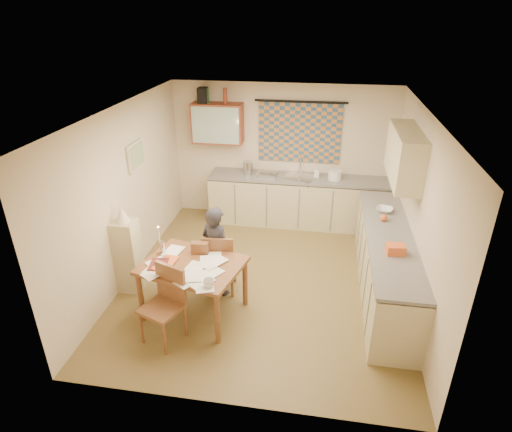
% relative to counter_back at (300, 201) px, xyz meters
% --- Properties ---
extents(floor, '(4.00, 4.50, 0.02)m').
position_rel_counter_back_xyz_m(floor, '(-0.38, -1.95, -0.46)').
color(floor, brown).
rests_on(floor, ground).
extents(ceiling, '(4.00, 4.50, 0.02)m').
position_rel_counter_back_xyz_m(ceiling, '(-0.38, -1.95, 2.06)').
color(ceiling, white).
rests_on(ceiling, floor).
extents(wall_back, '(4.00, 0.02, 2.50)m').
position_rel_counter_back_xyz_m(wall_back, '(-0.38, 0.31, 0.80)').
color(wall_back, beige).
rests_on(wall_back, floor).
extents(wall_front, '(4.00, 0.02, 2.50)m').
position_rel_counter_back_xyz_m(wall_front, '(-0.38, -4.21, 0.80)').
color(wall_front, beige).
rests_on(wall_front, floor).
extents(wall_left, '(0.02, 4.50, 2.50)m').
position_rel_counter_back_xyz_m(wall_left, '(-2.39, -1.95, 0.80)').
color(wall_left, beige).
rests_on(wall_left, floor).
extents(wall_right, '(0.02, 4.50, 2.50)m').
position_rel_counter_back_xyz_m(wall_right, '(1.63, -1.95, 0.80)').
color(wall_right, beige).
rests_on(wall_right, floor).
extents(window_blind, '(1.45, 0.03, 1.05)m').
position_rel_counter_back_xyz_m(window_blind, '(-0.08, 0.27, 1.20)').
color(window_blind, '#2D516F').
rests_on(window_blind, wall_back).
extents(curtain_rod, '(1.60, 0.04, 0.04)m').
position_rel_counter_back_xyz_m(curtain_rod, '(-0.08, 0.25, 1.75)').
color(curtain_rod, black).
rests_on(curtain_rod, wall_back).
extents(wall_cabinet, '(0.90, 0.34, 0.70)m').
position_rel_counter_back_xyz_m(wall_cabinet, '(-1.53, 0.13, 1.35)').
color(wall_cabinet, maroon).
rests_on(wall_cabinet, wall_back).
extents(wall_cabinet_glass, '(0.84, 0.02, 0.64)m').
position_rel_counter_back_xyz_m(wall_cabinet_glass, '(-1.53, -0.04, 1.35)').
color(wall_cabinet_glass, '#99B2A5').
rests_on(wall_cabinet_glass, wall_back).
extents(upper_cabinet_right, '(0.34, 1.30, 0.70)m').
position_rel_counter_back_xyz_m(upper_cabinet_right, '(1.45, -1.40, 1.40)').
color(upper_cabinet_right, tan).
rests_on(upper_cabinet_right, wall_right).
extents(framed_print, '(0.04, 0.50, 0.40)m').
position_rel_counter_back_xyz_m(framed_print, '(-2.35, -1.55, 1.25)').
color(framed_print, beige).
rests_on(framed_print, wall_left).
extents(print_canvas, '(0.01, 0.42, 0.32)m').
position_rel_counter_back_xyz_m(print_canvas, '(-2.33, -1.55, 1.25)').
color(print_canvas, beige).
rests_on(print_canvas, wall_left).
extents(counter_back, '(3.30, 0.62, 0.92)m').
position_rel_counter_back_xyz_m(counter_back, '(0.00, 0.00, 0.00)').
color(counter_back, tan).
rests_on(counter_back, floor).
extents(counter_right, '(0.62, 2.95, 0.92)m').
position_rel_counter_back_xyz_m(counter_right, '(1.32, -1.94, -0.00)').
color(counter_right, tan).
rests_on(counter_right, floor).
extents(stove, '(0.55, 0.55, 0.86)m').
position_rel_counter_back_xyz_m(stove, '(1.32, -2.73, -0.02)').
color(stove, white).
rests_on(stove, floor).
extents(sink, '(0.67, 0.61, 0.10)m').
position_rel_counter_back_xyz_m(sink, '(-0.03, -0.00, 0.43)').
color(sink, silver).
rests_on(sink, counter_back).
extents(tap, '(0.03, 0.03, 0.28)m').
position_rel_counter_back_xyz_m(tap, '(-0.04, 0.18, 0.61)').
color(tap, silver).
rests_on(tap, counter_back).
extents(dish_rack, '(0.38, 0.34, 0.06)m').
position_rel_counter_back_xyz_m(dish_rack, '(-0.61, 0.00, 0.50)').
color(dish_rack, silver).
rests_on(dish_rack, counter_back).
extents(kettle, '(0.20, 0.20, 0.24)m').
position_rel_counter_back_xyz_m(kettle, '(-0.96, 0.00, 0.59)').
color(kettle, silver).
rests_on(kettle, counter_back).
extents(mixing_bowl, '(0.25, 0.25, 0.16)m').
position_rel_counter_back_xyz_m(mixing_bowl, '(0.59, 0.00, 0.55)').
color(mixing_bowl, white).
rests_on(mixing_bowl, counter_back).
extents(soap_bottle, '(0.10, 0.10, 0.19)m').
position_rel_counter_back_xyz_m(soap_bottle, '(0.27, 0.05, 0.56)').
color(soap_bottle, white).
rests_on(soap_bottle, counter_back).
extents(bowl, '(0.36, 0.36, 0.06)m').
position_rel_counter_back_xyz_m(bowl, '(1.32, -1.22, 0.50)').
color(bowl, white).
rests_on(bowl, counter_right).
extents(orange_bag, '(0.24, 0.18, 0.12)m').
position_rel_counter_back_xyz_m(orange_bag, '(1.32, -2.44, 0.53)').
color(orange_bag, orange).
rests_on(orange_bag, counter_right).
extents(fruit_orange, '(0.10, 0.10, 0.10)m').
position_rel_counter_back_xyz_m(fruit_orange, '(1.27, -1.55, 0.52)').
color(fruit_orange, orange).
rests_on(fruit_orange, counter_right).
extents(speaker, '(0.17, 0.21, 0.26)m').
position_rel_counter_back_xyz_m(speaker, '(-1.77, 0.13, 1.83)').
color(speaker, black).
rests_on(speaker, wall_cabinet).
extents(bottle_green, '(0.08, 0.08, 0.26)m').
position_rel_counter_back_xyz_m(bottle_green, '(-1.71, 0.13, 1.83)').
color(bottle_green, '#195926').
rests_on(bottle_green, wall_cabinet).
extents(bottle_brown, '(0.08, 0.08, 0.26)m').
position_rel_counter_back_xyz_m(bottle_brown, '(-1.38, 0.13, 1.83)').
color(bottle_brown, maroon).
rests_on(bottle_brown, wall_cabinet).
extents(dining_table, '(1.39, 1.18, 0.75)m').
position_rel_counter_back_xyz_m(dining_table, '(-1.17, -2.82, -0.07)').
color(dining_table, brown).
rests_on(dining_table, floor).
extents(chair_far, '(0.46, 0.46, 0.93)m').
position_rel_counter_back_xyz_m(chair_far, '(-0.95, -2.28, -0.16)').
color(chair_far, brown).
rests_on(chair_far, floor).
extents(chair_near, '(0.56, 0.56, 0.95)m').
position_rel_counter_back_xyz_m(chair_near, '(-1.38, -3.37, -0.16)').
color(chair_near, brown).
rests_on(chair_near, floor).
extents(person, '(0.73, 0.70, 1.32)m').
position_rel_counter_back_xyz_m(person, '(-0.99, -2.32, 0.21)').
color(person, black).
rests_on(person, floor).
extents(shelf_stand, '(0.32, 0.30, 1.08)m').
position_rel_counter_back_xyz_m(shelf_stand, '(-2.22, -2.46, 0.09)').
color(shelf_stand, tan).
rests_on(shelf_stand, floor).
extents(lampshade, '(0.20, 0.20, 0.22)m').
position_rel_counter_back_xyz_m(lampshade, '(-2.22, -2.46, 0.74)').
color(lampshade, beige).
rests_on(lampshade, shelf_stand).
extents(letter_rack, '(0.23, 0.11, 0.16)m').
position_rel_counter_back_xyz_m(letter_rack, '(-1.14, -2.56, 0.38)').
color(letter_rack, brown).
rests_on(letter_rack, dining_table).
extents(mug, '(0.14, 0.14, 0.10)m').
position_rel_counter_back_xyz_m(mug, '(-0.84, -3.26, 0.35)').
color(mug, white).
rests_on(mug, dining_table).
extents(magazine, '(0.29, 0.35, 0.03)m').
position_rel_counter_back_xyz_m(magazine, '(-1.68, -2.95, 0.31)').
color(magazine, maroon).
rests_on(magazine, dining_table).
extents(book, '(0.25, 0.31, 0.02)m').
position_rel_counter_back_xyz_m(book, '(-1.59, -2.82, 0.31)').
color(book, orange).
rests_on(book, dining_table).
extents(orange_box, '(0.14, 0.11, 0.04)m').
position_rel_counter_back_xyz_m(orange_box, '(-1.55, -3.04, 0.32)').
color(orange_box, orange).
rests_on(orange_box, dining_table).
extents(eyeglasses, '(0.14, 0.08, 0.02)m').
position_rel_counter_back_xyz_m(eyeglasses, '(-1.10, -3.16, 0.31)').
color(eyeglasses, black).
rests_on(eyeglasses, dining_table).
extents(candle_holder, '(0.07, 0.07, 0.18)m').
position_rel_counter_back_xyz_m(candle_holder, '(-1.63, -2.63, 0.39)').
color(candle_holder, silver).
rests_on(candle_holder, dining_table).
extents(candle, '(0.03, 0.03, 0.22)m').
position_rel_counter_back_xyz_m(candle, '(-1.64, -2.66, 0.59)').
color(candle, white).
rests_on(candle, dining_table).
extents(candle_flame, '(0.02, 0.02, 0.02)m').
position_rel_counter_back_xyz_m(candle_flame, '(-1.63, -2.68, 0.71)').
color(candle_flame, '#FFCC66').
rests_on(candle_flame, dining_table).
extents(papers, '(1.06, 1.01, 0.02)m').
position_rel_counter_back_xyz_m(papers, '(-1.13, -2.93, 0.31)').
color(papers, white).
rests_on(papers, dining_table).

